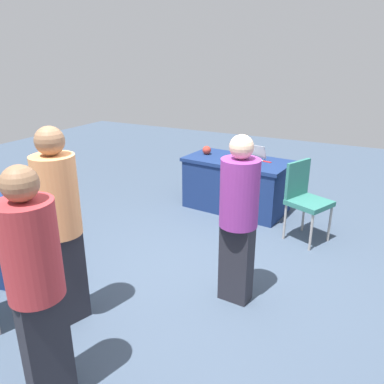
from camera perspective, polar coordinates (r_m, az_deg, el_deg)
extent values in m
plane|color=#3D4C60|center=(3.95, 0.39, -13.79)|extent=(14.40, 14.40, 0.00)
cube|color=navy|center=(5.55, 6.76, 4.59)|extent=(1.54, 0.90, 0.05)
cube|color=navy|center=(5.67, 6.61, 0.91)|extent=(1.48, 0.87, 0.71)
cylinder|color=#9E9993|center=(4.99, 19.74, -4.45)|extent=(0.03, 0.03, 0.46)
cylinder|color=#9E9993|center=(4.69, 17.24, -5.74)|extent=(0.03, 0.03, 0.46)
cylinder|color=#9E9993|center=(5.17, 16.20, -3.16)|extent=(0.03, 0.03, 0.46)
cylinder|color=#9E9993|center=(4.88, 13.59, -4.31)|extent=(0.03, 0.03, 0.46)
cube|color=#2D7066|center=(4.83, 17.00, -1.56)|extent=(0.58, 0.58, 0.06)
cube|color=#2D7066|center=(4.85, 15.39, 1.91)|extent=(0.20, 0.40, 0.45)
cube|color=#26262D|center=(2.87, -20.80, -20.58)|extent=(0.26, 0.32, 0.79)
cylinder|color=#B23338|center=(2.49, -22.81, -8.00)|extent=(0.43, 0.43, 0.62)
sphere|color=#936B4C|center=(2.33, -24.18, 1.16)|extent=(0.21, 0.21, 0.21)
cube|color=#26262D|center=(3.49, -18.01, -11.91)|extent=(0.26, 0.32, 0.82)
cylinder|color=#F49E60|center=(3.18, -19.42, -0.54)|extent=(0.43, 0.43, 0.65)
sphere|color=#936B4C|center=(3.06, -20.37, 7.13)|extent=(0.22, 0.22, 0.22)
cube|color=#26262D|center=(3.61, 6.59, -10.36)|extent=(0.29, 0.20, 0.76)
cylinder|color=#8C338C|center=(3.32, 7.05, -0.16)|extent=(0.36, 0.36, 0.60)
sphere|color=beige|center=(3.20, 7.36, 6.64)|extent=(0.21, 0.21, 0.21)
cube|color=silver|center=(5.49, 8.57, 4.69)|extent=(0.37, 0.30, 0.02)
cube|color=#B7B7BC|center=(5.58, 9.48, 5.97)|extent=(0.32, 0.16, 0.19)
sphere|color=#B2382D|center=(5.77, 2.20, 6.23)|extent=(0.13, 0.13, 0.13)
cube|color=red|center=(5.48, 10.82, 4.48)|extent=(0.18, 0.08, 0.01)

